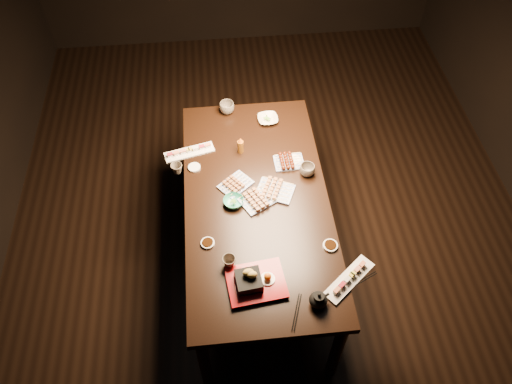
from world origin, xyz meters
TOP-DOWN VIEW (x-y plane):
  - ground at (0.00, 0.00)m, footprint 5.00×5.00m
  - dining_table at (-0.13, -0.34)m, footprint 1.37×1.98m
  - sushi_platter_near at (0.32, -0.95)m, footprint 0.33×0.30m
  - sushi_platter_far at (-0.55, 0.11)m, footprint 0.35×0.17m
  - yakitori_plate_center at (-0.12, -0.35)m, footprint 0.27×0.24m
  - yakitori_plate_right at (-0.01, -0.29)m, footprint 0.27×0.24m
  - yakitori_plate_left at (-0.26, -0.21)m, footprint 0.25×0.24m
  - tsukune_plate at (0.11, -0.06)m, footprint 0.20×0.15m
  - edamame_bowl_green at (-0.28, -0.36)m, footprint 0.15×0.15m
  - edamame_bowl_cream at (0.02, 0.36)m, footprint 0.15×0.15m
  - tempura_tray at (-0.20, -0.93)m, footprint 0.34×0.29m
  - teacup_near_left at (-0.34, -0.79)m, footprint 0.09×0.09m
  - teacup_mid_right at (0.21, -0.16)m, footprint 0.11×0.11m
  - teacup_far_left at (-0.63, -0.06)m, footprint 0.08×0.08m
  - teacup_far_right at (-0.27, 0.48)m, footprint 0.11×0.11m
  - teapot at (0.12, -1.07)m, footprint 0.15×0.15m
  - condiment_bottle at (-0.20, 0.08)m, footprint 0.04×0.04m
  - sauce_dish_west at (-0.45, -0.64)m, footprint 0.10×0.10m
  - sauce_dish_east at (0.15, -0.03)m, footprint 0.09×0.09m
  - sauce_dish_se at (0.26, -0.73)m, footprint 0.12×0.12m
  - sauce_dish_nw at (-0.52, -0.04)m, footprint 0.11×0.11m
  - chopsticks_near at (-0.00, -1.11)m, footprint 0.09×0.21m
  - chopsticks_se at (0.38, -0.97)m, footprint 0.20×0.11m

SIDE VIEW (x-z plane):
  - ground at x=0.00m, z-range 0.00..0.00m
  - dining_table at x=-0.13m, z-range 0.00..0.75m
  - chopsticks_se at x=0.38m, z-range 0.75..0.76m
  - chopsticks_near at x=0.00m, z-range 0.75..0.76m
  - sauce_dish_nw at x=-0.52m, z-range 0.75..0.76m
  - sauce_dish_west at x=-0.45m, z-range 0.75..0.76m
  - sauce_dish_east at x=0.15m, z-range 0.75..0.77m
  - sauce_dish_se at x=0.26m, z-range 0.75..0.77m
  - edamame_bowl_cream at x=0.02m, z-range 0.75..0.78m
  - edamame_bowl_green at x=-0.28m, z-range 0.75..0.79m
  - sushi_platter_far at x=-0.55m, z-range 0.75..0.79m
  - sushi_platter_near at x=0.32m, z-range 0.75..0.79m
  - tsukune_plate at x=0.11m, z-range 0.75..0.80m
  - yakitori_plate_left at x=-0.26m, z-range 0.75..0.80m
  - yakitori_plate_center at x=-0.12m, z-range 0.75..0.81m
  - yakitori_plate_right at x=-0.01m, z-range 0.75..0.81m
  - teacup_far_left at x=-0.63m, z-range 0.75..0.82m
  - teacup_near_left at x=-0.34m, z-range 0.75..0.82m
  - teacup_mid_right at x=0.21m, z-range 0.75..0.83m
  - teacup_far_right at x=-0.27m, z-range 0.75..0.83m
  - teapot at x=0.12m, z-range 0.75..0.85m
  - tempura_tray at x=-0.20m, z-range 0.75..0.87m
  - condiment_bottle at x=-0.20m, z-range 0.75..0.88m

